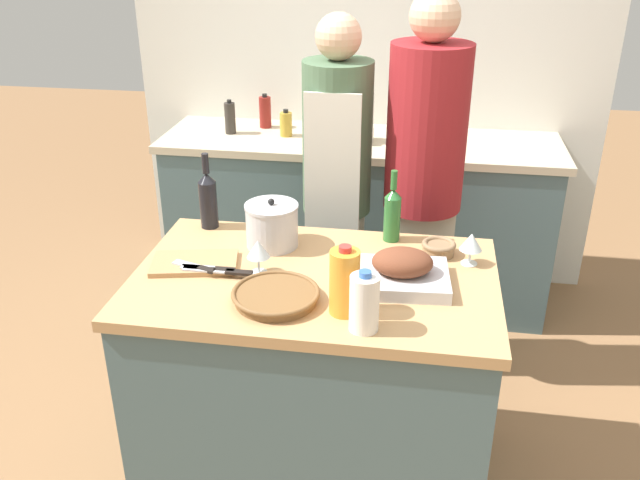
% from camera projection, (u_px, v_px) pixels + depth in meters
% --- Properties ---
extents(ground_plane, '(12.00, 12.00, 0.00)m').
position_uv_depth(ground_plane, '(315.00, 471.00, 2.71)').
color(ground_plane, '#8E6642').
extents(kitchen_island, '(1.25, 0.79, 0.89)m').
position_uv_depth(kitchen_island, '(315.00, 380.00, 2.51)').
color(kitchen_island, '#4C666B').
rests_on(kitchen_island, ground_plane).
extents(back_counter, '(2.11, 0.60, 0.93)m').
position_uv_depth(back_counter, '(358.00, 220.00, 3.78)').
color(back_counter, '#4C666B').
rests_on(back_counter, ground_plane).
extents(back_wall, '(2.61, 0.10, 2.55)m').
position_uv_depth(back_wall, '(368.00, 61.00, 3.74)').
color(back_wall, silver).
rests_on(back_wall, ground_plane).
extents(roasting_pan, '(0.33, 0.28, 0.13)m').
position_uv_depth(roasting_pan, '(402.00, 271.00, 2.25)').
color(roasting_pan, '#BCBCC1').
rests_on(roasting_pan, kitchen_island).
extents(wicker_basket, '(0.28, 0.28, 0.04)m').
position_uv_depth(wicker_basket, '(276.00, 295.00, 2.16)').
color(wicker_basket, brown).
rests_on(wicker_basket, kitchen_island).
extents(cutting_board, '(0.33, 0.24, 0.02)m').
position_uv_depth(cutting_board, '(195.00, 263.00, 2.39)').
color(cutting_board, '#AD7F51').
rests_on(cutting_board, kitchen_island).
extents(stock_pot, '(0.20, 0.20, 0.19)m').
position_uv_depth(stock_pot, '(272.00, 225.00, 2.50)').
color(stock_pot, '#B7B7BC').
rests_on(stock_pot, kitchen_island).
extents(mixing_bowl, '(0.12, 0.12, 0.05)m').
position_uv_depth(mixing_bowl, '(439.00, 248.00, 2.45)').
color(mixing_bowl, '#846647').
rests_on(mixing_bowl, kitchen_island).
extents(juice_jug, '(0.09, 0.09, 0.23)m').
position_uv_depth(juice_jug, '(345.00, 282.00, 2.06)').
color(juice_jug, orange).
rests_on(juice_jug, kitchen_island).
extents(milk_jug, '(0.09, 0.09, 0.20)m').
position_uv_depth(milk_jug, '(364.00, 303.00, 1.98)').
color(milk_jug, white).
rests_on(milk_jug, kitchen_island).
extents(wine_bottle_green, '(0.07, 0.07, 0.30)m').
position_uv_depth(wine_bottle_green, '(208.00, 199.00, 2.63)').
color(wine_bottle_green, black).
rests_on(wine_bottle_green, kitchen_island).
extents(wine_bottle_dark, '(0.06, 0.06, 0.28)m').
position_uv_depth(wine_bottle_dark, '(392.00, 213.00, 2.53)').
color(wine_bottle_dark, '#28662D').
rests_on(wine_bottle_dark, kitchen_island).
extents(wine_glass_left, '(0.08, 0.08, 0.12)m').
position_uv_depth(wine_glass_left, '(258.00, 250.00, 2.30)').
color(wine_glass_left, silver).
rests_on(wine_glass_left, kitchen_island).
extents(wine_glass_right, '(0.08, 0.08, 0.12)m').
position_uv_depth(wine_glass_right, '(471.00, 242.00, 2.36)').
color(wine_glass_right, silver).
rests_on(wine_glass_right, kitchen_island).
extents(knife_chef, '(0.25, 0.03, 0.01)m').
position_uv_depth(knife_chef, '(220.00, 271.00, 2.31)').
color(knife_chef, '#B7B7BC').
rests_on(knife_chef, cutting_board).
extents(knife_paring, '(0.17, 0.08, 0.01)m').
position_uv_depth(knife_paring, '(195.00, 267.00, 2.33)').
color(knife_paring, '#B7B7BC').
rests_on(knife_paring, cutting_board).
extents(knife_bread, '(0.19, 0.03, 0.01)m').
position_uv_depth(knife_bread, '(210.00, 269.00, 2.32)').
color(knife_bread, '#B7B7BC').
rests_on(knife_bread, cutting_board).
extents(stand_mixer, '(0.18, 0.14, 0.35)m').
position_uv_depth(stand_mixer, '(356.00, 114.00, 3.48)').
color(stand_mixer, silver).
rests_on(stand_mixer, back_counter).
extents(condiment_bottle_tall, '(0.06, 0.06, 0.18)m').
position_uv_depth(condiment_bottle_tall, '(230.00, 118.00, 3.64)').
color(condiment_bottle_tall, '#332D28').
rests_on(condiment_bottle_tall, back_counter).
extents(condiment_bottle_short, '(0.07, 0.07, 0.19)m').
position_uv_depth(condiment_bottle_short, '(265.00, 112.00, 3.75)').
color(condiment_bottle_short, maroon).
rests_on(condiment_bottle_short, back_counter).
extents(condiment_bottle_extra, '(0.06, 0.06, 0.14)m').
position_uv_depth(condiment_bottle_extra, '(286.00, 124.00, 3.61)').
color(condiment_bottle_extra, '#B28E2D').
rests_on(condiment_bottle_extra, back_counter).
extents(person_cook_aproned, '(0.30, 0.30, 1.66)m').
position_uv_depth(person_cook_aproned, '(337.00, 183.00, 3.02)').
color(person_cook_aproned, beige).
rests_on(person_cook_aproned, ground_plane).
extents(person_cook_guest, '(0.34, 0.34, 1.75)m').
position_uv_depth(person_cook_guest, '(423.00, 178.00, 2.94)').
color(person_cook_guest, beige).
rests_on(person_cook_guest, ground_plane).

